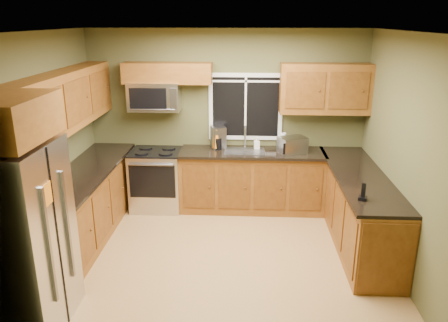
# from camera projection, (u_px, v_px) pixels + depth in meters

# --- Properties ---
(floor) EXTENTS (4.20, 4.20, 0.00)m
(floor) POSITION_uv_depth(u_px,v_px,m) (218.00, 257.00, 5.43)
(floor) COLOR #A47D48
(floor) RESTS_ON ground
(ceiling) EXTENTS (4.20, 4.20, 0.00)m
(ceiling) POSITION_uv_depth(u_px,v_px,m) (217.00, 31.00, 4.59)
(ceiling) COLOR white
(ceiling) RESTS_ON back_wall
(back_wall) EXTENTS (4.20, 0.00, 4.20)m
(back_wall) POSITION_uv_depth(u_px,v_px,m) (226.00, 119.00, 6.72)
(back_wall) COLOR #4D4D2B
(back_wall) RESTS_ON ground
(front_wall) EXTENTS (4.20, 0.00, 4.20)m
(front_wall) POSITION_uv_depth(u_px,v_px,m) (202.00, 224.00, 3.30)
(front_wall) COLOR #4D4D2B
(front_wall) RESTS_ON ground
(left_wall) EXTENTS (0.00, 3.60, 3.60)m
(left_wall) POSITION_uv_depth(u_px,v_px,m) (40.00, 151.00, 5.12)
(left_wall) COLOR #4D4D2B
(left_wall) RESTS_ON ground
(right_wall) EXTENTS (0.00, 3.60, 3.60)m
(right_wall) POSITION_uv_depth(u_px,v_px,m) (404.00, 157.00, 4.90)
(right_wall) COLOR #4D4D2B
(right_wall) RESTS_ON ground
(window) EXTENTS (1.12, 0.03, 1.02)m
(window) POSITION_uv_depth(u_px,v_px,m) (246.00, 107.00, 6.62)
(window) COLOR white
(window) RESTS_ON back_wall
(base_cabinets_left) EXTENTS (0.60, 2.65, 0.90)m
(base_cabinets_left) POSITION_uv_depth(u_px,v_px,m) (87.00, 205.00, 5.83)
(base_cabinets_left) COLOR brown
(base_cabinets_left) RESTS_ON ground
(countertop_left) EXTENTS (0.65, 2.65, 0.04)m
(countertop_left) POSITION_uv_depth(u_px,v_px,m) (85.00, 172.00, 5.69)
(countertop_left) COLOR black
(countertop_left) RESTS_ON base_cabinets_left
(base_cabinets_back) EXTENTS (2.17, 0.60, 0.90)m
(base_cabinets_back) POSITION_uv_depth(u_px,v_px,m) (252.00, 181.00, 6.69)
(base_cabinets_back) COLOR brown
(base_cabinets_back) RESTS_ON ground
(countertop_back) EXTENTS (2.17, 0.65, 0.04)m
(countertop_back) POSITION_uv_depth(u_px,v_px,m) (252.00, 153.00, 6.52)
(countertop_back) COLOR black
(countertop_back) RESTS_ON base_cabinets_back
(base_cabinets_peninsula) EXTENTS (0.60, 2.52, 0.90)m
(base_cabinets_peninsula) POSITION_uv_depth(u_px,v_px,m) (358.00, 209.00, 5.71)
(base_cabinets_peninsula) COLOR brown
(base_cabinets_peninsula) RESTS_ON ground
(countertop_peninsula) EXTENTS (0.65, 2.50, 0.04)m
(countertop_peninsula) POSITION_uv_depth(u_px,v_px,m) (359.00, 176.00, 5.57)
(countertop_peninsula) COLOR black
(countertop_peninsula) RESTS_ON base_cabinets_peninsula
(upper_cabinets_left) EXTENTS (0.33, 2.65, 0.72)m
(upper_cabinets_left) POSITION_uv_depth(u_px,v_px,m) (65.00, 101.00, 5.40)
(upper_cabinets_left) COLOR brown
(upper_cabinets_left) RESTS_ON left_wall
(upper_cabinets_back_left) EXTENTS (1.30, 0.33, 0.30)m
(upper_cabinets_back_left) POSITION_uv_depth(u_px,v_px,m) (167.00, 73.00, 6.38)
(upper_cabinets_back_left) COLOR brown
(upper_cabinets_back_left) RESTS_ON back_wall
(upper_cabinets_back_right) EXTENTS (1.30, 0.33, 0.72)m
(upper_cabinets_back_right) POSITION_uv_depth(u_px,v_px,m) (325.00, 89.00, 6.33)
(upper_cabinets_back_right) COLOR brown
(upper_cabinets_back_right) RESTS_ON back_wall
(upper_cabinet_over_fridge) EXTENTS (0.72, 0.90, 0.38)m
(upper_cabinet_over_fridge) POSITION_uv_depth(u_px,v_px,m) (0.00, 119.00, 3.65)
(upper_cabinet_over_fridge) COLOR brown
(upper_cabinet_over_fridge) RESTS_ON left_wall
(refrigerator) EXTENTS (0.74, 0.90, 1.80)m
(refrigerator) POSITION_uv_depth(u_px,v_px,m) (20.00, 239.00, 4.01)
(refrigerator) COLOR #B7B7BC
(refrigerator) RESTS_ON ground
(range) EXTENTS (0.76, 0.69, 0.94)m
(range) POSITION_uv_depth(u_px,v_px,m) (157.00, 179.00, 6.73)
(range) COLOR #B7B7BC
(range) RESTS_ON ground
(microwave) EXTENTS (0.76, 0.41, 0.42)m
(microwave) POSITION_uv_depth(u_px,v_px,m) (155.00, 96.00, 6.47)
(microwave) COLOR #B7B7BC
(microwave) RESTS_ON back_wall
(sink) EXTENTS (0.60, 0.42, 0.36)m
(sink) POSITION_uv_depth(u_px,v_px,m) (245.00, 150.00, 6.53)
(sink) COLOR slate
(sink) RESTS_ON countertop_back
(toaster_oven) EXTENTS (0.46, 0.42, 0.24)m
(toaster_oven) POSITION_uv_depth(u_px,v_px,m) (292.00, 145.00, 6.41)
(toaster_oven) COLOR #B7B7BC
(toaster_oven) RESTS_ON countertop_back
(coffee_maker) EXTENTS (0.26, 0.31, 0.33)m
(coffee_maker) POSITION_uv_depth(u_px,v_px,m) (218.00, 138.00, 6.65)
(coffee_maker) COLOR slate
(coffee_maker) RESTS_ON countertop_back
(kettle) EXTENTS (0.22, 0.22, 0.30)m
(kettle) POSITION_uv_depth(u_px,v_px,m) (218.00, 139.00, 6.67)
(kettle) COLOR #B7B7BC
(kettle) RESTS_ON countertop_back
(paper_towel_roll) EXTENTS (0.13, 0.13, 0.28)m
(paper_towel_roll) POSITION_uv_depth(u_px,v_px,m) (282.00, 141.00, 6.60)
(paper_towel_roll) COLOR white
(paper_towel_roll) RESTS_ON countertop_back
(soap_bottle_a) EXTENTS (0.14, 0.14, 0.31)m
(soap_bottle_a) POSITION_uv_depth(u_px,v_px,m) (216.00, 139.00, 6.58)
(soap_bottle_a) COLOR orange
(soap_bottle_a) RESTS_ON countertop_back
(soap_bottle_b) EXTENTS (0.09, 0.09, 0.18)m
(soap_bottle_b) POSITION_uv_depth(u_px,v_px,m) (257.00, 143.00, 6.62)
(soap_bottle_b) COLOR white
(soap_bottle_b) RESTS_ON countertop_back
(soap_bottle_c) EXTENTS (0.14, 0.14, 0.16)m
(soap_bottle_c) POSITION_uv_depth(u_px,v_px,m) (218.00, 142.00, 6.73)
(soap_bottle_c) COLOR white
(soap_bottle_c) RESTS_ON countertop_back
(cordless_phone) EXTENTS (0.11, 0.11, 0.20)m
(cordless_phone) POSITION_uv_depth(u_px,v_px,m) (363.00, 195.00, 4.76)
(cordless_phone) COLOR black
(cordless_phone) RESTS_ON countertop_peninsula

